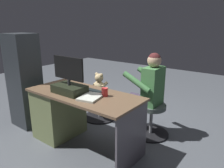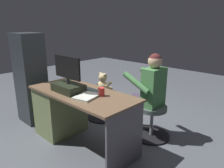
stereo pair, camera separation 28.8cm
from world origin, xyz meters
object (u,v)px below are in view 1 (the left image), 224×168
object	(u,v)px
visitor_chair	(151,118)
person	(147,88)
cup	(105,92)
office_chair_teddy	(99,104)
tv_remote	(63,86)
keyboard	(87,90)
teddy_bear	(100,83)
monitor	(69,84)
computer_mouse	(70,85)
desk	(64,111)

from	to	relation	value
visitor_chair	person	world-z (taller)	person
cup	office_chair_teddy	xyz separation A→B (m)	(0.68, -0.69, -0.52)
tv_remote	person	bearing A→B (deg)	-167.88
keyboard	cup	bearing A→B (deg)	175.74
teddy_bear	monitor	bearing A→B (deg)	106.62
office_chair_teddy	cup	bearing A→B (deg)	134.72
cup	keyboard	bearing A→B (deg)	-4.26
monitor	visitor_chair	world-z (taller)	monitor
teddy_bear	visitor_chair	distance (m)	1.01
cup	computer_mouse	bearing A→B (deg)	-2.32
teddy_bear	keyboard	bearing A→B (deg)	118.89
visitor_chair	monitor	bearing A→B (deg)	51.75
monitor	office_chair_teddy	xyz separation A→B (m)	(0.26, -0.86, -0.59)
keyboard	computer_mouse	world-z (taller)	computer_mouse
keyboard	office_chair_teddy	xyz separation A→B (m)	(0.37, -0.66, -0.48)
computer_mouse	cup	world-z (taller)	cup
computer_mouse	monitor	bearing A→B (deg)	137.44
keyboard	person	world-z (taller)	person
visitor_chair	office_chair_teddy	bearing A→B (deg)	1.19
computer_mouse	tv_remote	world-z (taller)	computer_mouse
desk	monitor	distance (m)	0.52
desk	teddy_bear	xyz separation A→B (m)	(0.01, -0.77, 0.21)
cup	visitor_chair	world-z (taller)	cup
monitor	office_chair_teddy	size ratio (longest dim) A/B	0.89
cup	person	size ratio (longest dim) A/B	0.08
monitor	visitor_chair	distance (m)	1.26
keyboard	cup	size ratio (longest dim) A/B	4.21
desk	person	world-z (taller)	person
tv_remote	teddy_bear	bearing A→B (deg)	-119.45
desk	cup	bearing A→B (deg)	-173.73
tv_remote	person	size ratio (longest dim) A/B	0.13
cup	visitor_chair	distance (m)	0.92
cup	desk	bearing A→B (deg)	6.27
keyboard	tv_remote	bearing A→B (deg)	8.08
desk	teddy_bear	world-z (taller)	teddy_bear
visitor_chair	person	xyz separation A→B (m)	(0.09, 0.00, 0.44)
desk	person	size ratio (longest dim) A/B	1.26
keyboard	monitor	bearing A→B (deg)	59.78
cup	visitor_chair	bearing A→B (deg)	-111.03
tv_remote	person	world-z (taller)	person
keyboard	cup	world-z (taller)	cup
keyboard	visitor_chair	xyz separation A→B (m)	(-0.58, -0.68, -0.48)
desk	keyboard	size ratio (longest dim) A/B	3.55
tv_remote	teddy_bear	distance (m)	0.74
cup	tv_remote	distance (m)	0.70
keyboard	teddy_bear	xyz separation A→B (m)	(0.37, -0.67, -0.13)
keyboard	person	distance (m)	0.84
cup	visitor_chair	xyz separation A→B (m)	(-0.27, -0.71, -0.52)
monitor	teddy_bear	size ratio (longest dim) A/B	1.52
tv_remote	teddy_bear	world-z (taller)	teddy_bear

